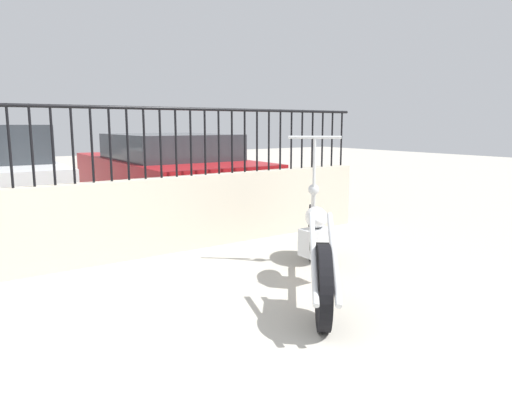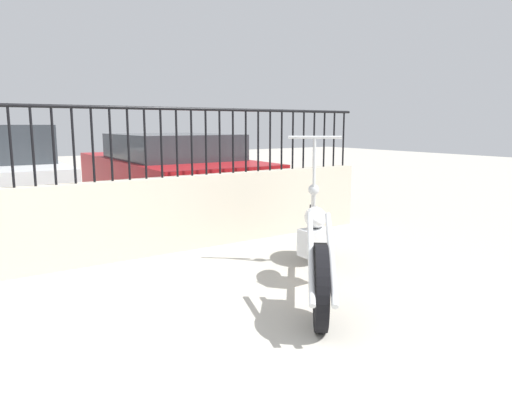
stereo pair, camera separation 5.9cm
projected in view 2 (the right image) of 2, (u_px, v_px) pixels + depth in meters
The scene contains 3 objects.
low_wall at pixel (7, 233), 4.24m from camera, with size 8.73×0.18×0.85m.
motorcycle_orange at pixel (316, 247), 3.88m from camera, with size 1.53×1.88×1.32m.
car_red at pixel (168, 170), 7.76m from camera, with size 1.93×4.52×1.27m.
Camera 2 is at (-0.36, -2.13, 1.43)m, focal length 32.00 mm.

